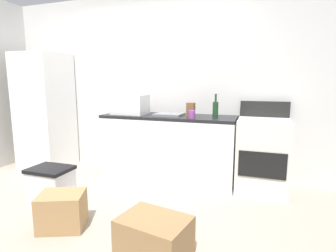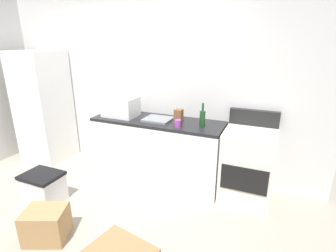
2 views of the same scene
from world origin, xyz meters
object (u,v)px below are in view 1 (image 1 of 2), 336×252
wine_bottle (215,109)px  cardboard_box_large (62,211)px  storage_bin (51,183)px  cardboard_box_small (154,238)px  refrigerator (45,111)px  microwave (130,104)px  knife_block (191,110)px  stove_oven (262,154)px  coffee_mug (192,114)px

wine_bottle → cardboard_box_large: 2.06m
wine_bottle → storage_bin: size_ratio=0.65×
wine_bottle → cardboard_box_small: bearing=-96.7°
refrigerator → cardboard_box_small: (2.50, -1.60, -0.73)m
refrigerator → cardboard_box_large: size_ratio=4.50×
microwave → cardboard_box_small: (1.01, -1.62, -0.87)m
microwave → wine_bottle: (1.20, -0.02, -0.03)m
cardboard_box_small → cardboard_box_large: bearing=172.7°
knife_block → stove_oven: bearing=1.1°
refrigerator → storage_bin: 1.57m
cardboard_box_small → storage_bin: 1.63m
microwave → storage_bin: (-0.51, -1.03, -0.84)m
microwave → cardboard_box_large: 1.73m
storage_bin → cardboard_box_large: bearing=-40.1°
knife_block → refrigerator: bearing=-179.1°
stove_oven → storage_bin: (-2.29, -1.07, -0.27)m
stove_oven → cardboard_box_small: stove_oven is taller
coffee_mug → cardboard_box_large: coffee_mug is taller
stove_oven → cardboard_box_large: 2.34m
knife_block → cardboard_box_large: size_ratio=0.45×
knife_block → wine_bottle: bearing=-5.7°
stove_oven → cardboard_box_large: size_ratio=2.78×
refrigerator → wine_bottle: (2.69, 0.00, 0.12)m
stove_oven → wine_bottle: size_ratio=3.67×
cardboard_box_large → cardboard_box_small: 0.98m
stove_oven → coffee_mug: bearing=-166.2°
refrigerator → stove_oven: bearing=1.0°
stove_oven → cardboard_box_small: bearing=-115.0°
refrigerator → microwave: refrigerator is taller
stove_oven → microwave: bearing=-178.9°
wine_bottle → coffee_mug: (-0.26, -0.16, -0.06)m
coffee_mug → cardboard_box_large: size_ratio=0.25×
wine_bottle → cardboard_box_small: wine_bottle is taller
stove_oven → coffee_mug: stove_oven is taller
microwave → cardboard_box_small: microwave is taller
cardboard_box_small → stove_oven: bearing=65.0°
refrigerator → knife_block: bearing=0.9°
microwave → coffee_mug: 0.95m
wine_bottle → cardboard_box_large: (-1.16, -1.48, -0.84)m
storage_bin → coffee_mug: bearing=30.8°
refrigerator → storage_bin: (0.98, -1.01, -0.70)m
microwave → coffee_mug: microwave is taller
microwave → knife_block: (0.87, 0.02, -0.05)m
stove_oven → storage_bin: size_ratio=2.39×
stove_oven → coffee_mug: 1.00m
microwave → cardboard_box_large: bearing=-88.5°
coffee_mug → storage_bin: bearing=-149.2°
microwave → coffee_mug: bearing=-10.5°
refrigerator → storage_bin: size_ratio=3.88×
stove_oven → cardboard_box_large: bearing=-138.8°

